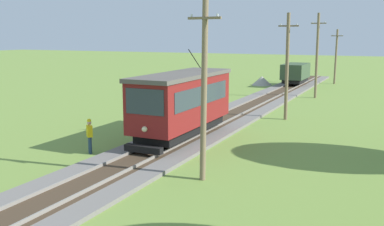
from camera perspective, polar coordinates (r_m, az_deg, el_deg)
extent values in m
cube|color=maroon|center=(24.27, -1.25, 1.68)|extent=(2.50, 8.00, 2.60)
cube|color=#56514C|center=(24.10, -1.27, 4.99)|extent=(2.60, 8.32, 0.22)
cube|color=black|center=(24.55, -1.24, -1.97)|extent=(2.10, 7.04, 0.44)
cube|color=#2D3842|center=(20.73, -6.25, 1.46)|extent=(2.10, 0.03, 1.25)
cube|color=#2D3842|center=(23.68, 1.47, 2.35)|extent=(0.02, 6.72, 1.04)
sphere|color=#F4EAB2|center=(20.93, -6.24, -2.13)|extent=(0.28, 0.28, 0.28)
cylinder|color=black|center=(25.48, 0.35, 7.10)|extent=(0.05, 1.67, 1.19)
cube|color=black|center=(21.04, -6.39, -4.73)|extent=(2.00, 0.36, 0.32)
cylinder|color=black|center=(22.62, -3.79, -3.05)|extent=(1.54, 0.80, 0.80)
cylinder|color=black|center=(26.53, 0.93, -1.05)|extent=(1.54, 0.80, 0.80)
cube|color=#384C33|center=(51.99, 13.43, 5.38)|extent=(2.40, 5.20, 1.70)
cube|color=black|center=(52.09, 13.38, 4.20)|extent=(2.02, 4.78, 0.38)
cylinder|color=black|center=(50.57, 13.01, 4.04)|extent=(1.54, 0.76, 0.76)
cylinder|color=black|center=(53.61, 13.74, 4.34)|extent=(1.54, 0.76, 0.76)
cylinder|color=#7A664C|center=(17.43, 1.59, 3.03)|extent=(0.24, 0.47, 7.44)
cube|color=#7A664C|center=(17.31, 1.63, 12.36)|extent=(1.40, 0.10, 0.10)
cylinder|color=silver|center=(17.54, -0.05, 12.66)|extent=(0.08, 0.08, 0.10)
cylinder|color=silver|center=(17.10, 3.36, 12.71)|extent=(0.08, 0.08, 0.10)
cylinder|color=#7A664C|center=(30.92, 12.36, 5.89)|extent=(0.24, 0.44, 7.40)
cube|color=#7A664C|center=(30.84, 12.56, 11.10)|extent=(1.40, 0.10, 0.10)
cylinder|color=silver|center=(30.97, 11.56, 11.31)|extent=(0.08, 0.08, 0.10)
cylinder|color=silver|center=(30.73, 13.59, 11.25)|extent=(0.08, 0.08, 0.10)
cylinder|color=#7A664C|center=(42.57, 16.08, 7.20)|extent=(0.24, 0.46, 7.92)
cube|color=#7A664C|center=(42.54, 16.28, 11.24)|extent=(1.40, 0.10, 0.10)
cylinder|color=silver|center=(42.63, 15.55, 11.41)|extent=(0.08, 0.08, 0.10)
cylinder|color=silver|center=(42.45, 17.03, 11.34)|extent=(0.08, 0.08, 0.10)
cylinder|color=#7A664C|center=(55.98, 18.37, 7.02)|extent=(0.24, 0.49, 6.60)
cube|color=#7A664C|center=(55.92, 18.51, 9.58)|extent=(1.40, 0.10, 0.10)
cylinder|color=silver|center=(55.99, 17.95, 9.72)|extent=(0.08, 0.08, 0.10)
cylinder|color=silver|center=(55.85, 19.09, 9.65)|extent=(0.08, 0.08, 0.10)
cone|color=#9E998E|center=(52.53, 9.16, 4.21)|extent=(2.41, 2.41, 1.07)
cylinder|color=navy|center=(22.46, -13.19, -4.16)|extent=(0.15, 0.15, 0.86)
cylinder|color=navy|center=(22.61, -13.28, -4.07)|extent=(0.15, 0.15, 0.86)
cube|color=yellow|center=(22.37, -13.31, -2.33)|extent=(0.45, 0.43, 0.58)
sphere|color=tan|center=(22.29, -13.35, -1.25)|extent=(0.22, 0.22, 0.22)
sphere|color=yellow|center=(22.27, -13.36, -0.99)|extent=(0.21, 0.21, 0.21)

